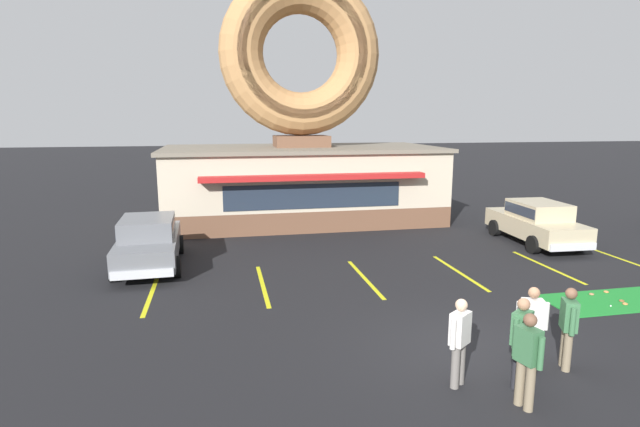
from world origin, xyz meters
The scene contains 22 objects.
ground_plane centered at (0.00, 0.00, 0.00)m, with size 160.00×160.00×0.00m, color black.
donut_shop_building centered at (-1.16, 13.94, 3.74)m, with size 12.30×6.75×10.96m.
putting_mat centered at (4.94, 1.92, 0.01)m, with size 3.39×1.56×0.03m, color #1E842D.
mini_donut_near_left centered at (5.23, 2.47, 0.05)m, with size 0.13×0.13×0.04m, color #D17F47.
mini_donut_near_right centered at (4.71, 2.39, 0.05)m, with size 0.13×0.13×0.04m, color #A5724C.
mini_donut_mid_left centered at (5.11, 1.81, 0.05)m, with size 0.13×0.13×0.04m, color brown.
mini_donut_mid_right centered at (5.04, 1.61, 0.05)m, with size 0.13×0.13×0.04m, color #D17F47.
golf_ball centered at (4.56, 1.55, 0.05)m, with size 0.04×0.04×0.04m, color white.
car_grey centered at (-7.12, 7.53, 0.87)m, with size 2.10×4.62×1.60m.
car_champagne centered at (6.69, 7.74, 0.87)m, with size 2.13×4.63×1.60m.
pedestrian_blue_sweater_man centered at (0.74, -0.74, 0.87)m, with size 0.57×0.34×1.59m.
pedestrian_hooded_kid centered at (1.39, -0.90, 0.87)m, with size 0.37×0.55×1.59m.
pedestrian_leather_jacket_man centered at (0.16, -1.29, 0.90)m, with size 0.51×0.41×1.62m.
pedestrian_clipboard_woman centered at (-0.88, -1.07, 0.88)m, with size 0.50×0.42×1.60m.
pedestrian_beanie_man centered at (-0.14, -1.91, 0.89)m, with size 0.33×0.58×1.62m.
trash_bin centered at (-6.98, 11.29, 0.50)m, with size 0.57×0.57×0.97m.
parking_stripe_far_left centered at (-6.77, 5.00, 0.00)m, with size 0.12×3.60×0.01m, color yellow.
parking_stripe_left centered at (-3.77, 5.00, 0.00)m, with size 0.12×3.60×0.01m, color yellow.
parking_stripe_mid_left centered at (-0.77, 5.00, 0.00)m, with size 0.12×3.60×0.01m, color yellow.
parking_stripe_centre centered at (2.23, 5.00, 0.00)m, with size 0.12×3.60×0.01m, color yellow.
parking_stripe_mid_right centered at (5.23, 5.00, 0.00)m, with size 0.12×3.60×0.01m, color yellow.
parking_stripe_right centered at (8.23, 5.00, 0.00)m, with size 0.12×3.60×0.01m, color yellow.
Camera 1 is at (-4.86, -8.50, 4.64)m, focal length 28.00 mm.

